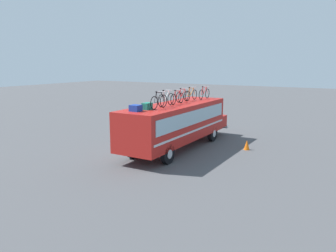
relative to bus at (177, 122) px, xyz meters
name	(u,v)px	position (x,y,z in m)	size (l,w,h in m)	color
ground_plane	(175,149)	(-0.22, 0.00, -1.70)	(120.00, 120.00, 0.00)	#4C4C4F
bus	(177,122)	(0.00, 0.00, 0.00)	(10.75, 2.65, 2.86)	red
luggage_bag_1	(136,108)	(-4.01, 0.29, 1.33)	(0.51, 0.54, 0.33)	#193899
luggage_bag_2	(147,106)	(-3.16, 0.14, 1.34)	(0.55, 0.39, 0.37)	#1E7F66
rooftop_bicycle_1	(159,101)	(-2.45, -0.18, 1.56)	(1.72, 0.44, 0.97)	black
rooftop_bicycle_2	(166,99)	(-1.28, 0.06, 1.56)	(1.81, 0.44, 0.96)	black
rooftop_bicycle_3	(177,98)	(-0.07, -0.03, 1.53)	(1.64, 0.44, 0.88)	black
rooftop_bicycle_4	(182,96)	(1.18, 0.26, 1.53)	(1.73, 0.44, 0.89)	black
rooftop_bicycle_5	(191,95)	(2.25, 0.16, 1.54)	(1.74, 0.44, 0.90)	black
rooftop_bicycle_6	(204,93)	(3.48, -0.25, 1.54)	(1.75, 0.44, 0.90)	black
traffic_cone	(247,145)	(1.90, -3.93, -1.39)	(0.37, 0.37, 0.62)	orange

